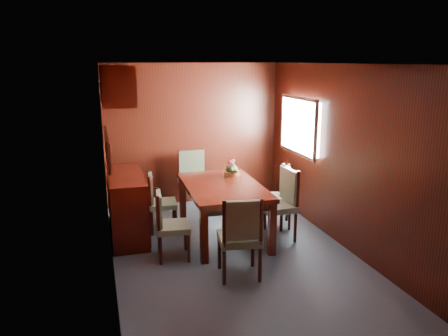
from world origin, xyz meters
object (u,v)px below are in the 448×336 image
object	(u,v)px
chair_right_near	(281,200)
flower_centerpiece	(232,168)
chair_left_near	(167,221)
chair_head	(241,233)
sideboard	(127,205)
dining_table	(223,192)

from	to	relation	value
chair_right_near	flower_centerpiece	world-z (taller)	flower_centerpiece
chair_left_near	chair_head	distance (m)	1.04
sideboard	flower_centerpiece	distance (m)	1.61
sideboard	chair_right_near	world-z (taller)	chair_right_near
dining_table	chair_left_near	size ratio (longest dim) A/B	1.87
dining_table	chair_left_near	world-z (taller)	chair_left_near
sideboard	chair_head	world-z (taller)	chair_head
sideboard	chair_right_near	size ratio (longest dim) A/B	1.38
sideboard	flower_centerpiece	world-z (taller)	flower_centerpiece
sideboard	chair_left_near	size ratio (longest dim) A/B	1.59
chair_left_near	chair_right_near	bearing A→B (deg)	102.25
chair_head	sideboard	bearing A→B (deg)	132.25
dining_table	chair_head	world-z (taller)	chair_head
sideboard	dining_table	xyz separation A→B (m)	(1.29, -0.44, 0.21)
dining_table	chair_right_near	xyz separation A→B (m)	(0.76, -0.27, -0.10)
dining_table	chair_left_near	distance (m)	0.99
chair_right_near	flower_centerpiece	xyz separation A→B (m)	(-0.50, 0.70, 0.32)
flower_centerpiece	chair_left_near	bearing A→B (deg)	-141.20
chair_head	flower_centerpiece	distance (m)	1.75
chair_right_near	flower_centerpiece	bearing A→B (deg)	32.23
dining_table	flower_centerpiece	size ratio (longest dim) A/B	6.62
flower_centerpiece	dining_table	bearing A→B (deg)	-121.11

